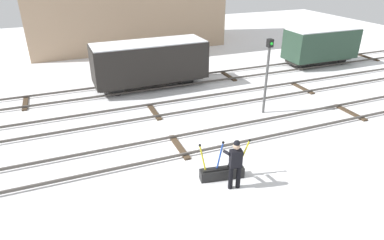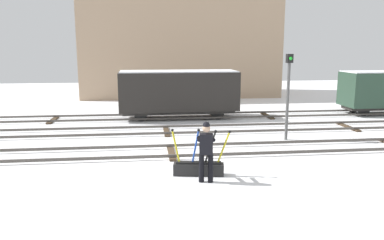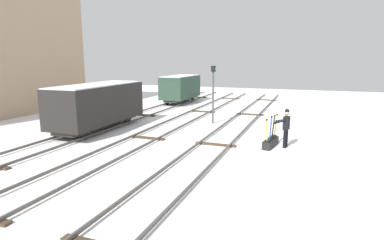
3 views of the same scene
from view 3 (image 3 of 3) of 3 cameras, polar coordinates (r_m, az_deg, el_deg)
The scene contains 9 objects.
ground_plane at distance 15.01m, azimuth 4.25°, elevation -4.53°, with size 60.00×60.00×0.00m, color white.
track_main_line at distance 14.98m, azimuth 4.25°, elevation -4.12°, with size 44.00×1.94×0.18m.
track_siding_near at distance 16.32m, azimuth -8.05°, elevation -2.95°, with size 44.00×1.94×0.18m.
track_siding_far at distance 18.22m, azimuth -17.77°, elevation -1.91°, with size 44.00×1.94×0.18m.
switch_lever_frame at distance 15.14m, azimuth 13.88°, elevation -3.71°, with size 1.77×0.59×1.44m.
rail_worker at distance 15.04m, azimuth 16.39°, elevation -0.99°, with size 0.61×0.72×1.77m.
signal_post at distance 19.74m, azimuth 3.81°, elevation 5.69°, with size 0.24×0.32×3.57m.
freight_car_near_switch at distance 18.63m, azimuth -16.42°, elevation 2.74°, with size 6.39×2.31×2.61m.
freight_car_back_track at distance 29.15m, azimuth -2.06°, elevation 5.84°, with size 4.95×2.10×2.49m.
Camera 3 is at (-13.91, -4.00, 3.97)m, focal length 29.84 mm.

